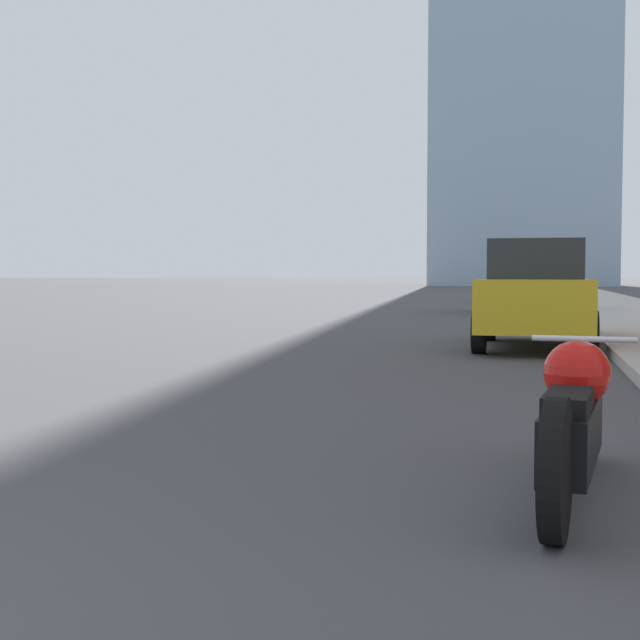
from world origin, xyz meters
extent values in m
cube|color=#B2ADA3|center=(6.36, 40.00, 0.07)|extent=(3.41, 240.00, 0.15)
cylinder|color=black|center=(3.85, 4.79, 0.33)|extent=(0.18, 0.67, 0.66)
cylinder|color=black|center=(3.64, 3.12, 0.33)|extent=(0.18, 0.67, 0.66)
cube|color=black|center=(3.75, 3.96, 0.34)|extent=(0.40, 1.30, 0.33)
sphere|color=red|center=(3.78, 4.21, 0.65)|extent=(0.37, 0.37, 0.37)
cube|color=black|center=(3.71, 3.69, 0.56)|extent=(0.29, 0.61, 0.10)
sphere|color=silver|center=(3.86, 4.82, 0.68)|extent=(0.16, 0.16, 0.16)
cylinder|color=silver|center=(3.84, 4.70, 0.81)|extent=(0.62, 0.12, 0.04)
cube|color=gold|center=(3.63, 13.85, 0.72)|extent=(1.78, 4.31, 0.78)
cube|color=#23282D|center=(3.63, 13.85, 1.42)|extent=(1.48, 2.08, 0.62)
cylinder|color=black|center=(2.85, 15.20, 0.33)|extent=(0.21, 0.66, 0.66)
cylinder|color=black|center=(4.46, 15.16, 0.33)|extent=(0.21, 0.66, 0.66)
cylinder|color=black|center=(2.80, 12.55, 0.33)|extent=(0.21, 0.66, 0.66)
cylinder|color=black|center=(4.41, 12.51, 0.33)|extent=(0.21, 0.66, 0.66)
cube|color=#1E6B33|center=(3.33, 26.86, 0.74)|extent=(1.97, 4.36, 0.77)
cube|color=#23282D|center=(3.33, 26.86, 1.47)|extent=(1.65, 2.10, 0.68)
cylinder|color=black|center=(2.40, 28.18, 0.36)|extent=(0.21, 0.72, 0.72)
cylinder|color=black|center=(4.20, 28.21, 0.36)|extent=(0.21, 0.72, 0.72)
cylinder|color=black|center=(2.45, 25.50, 0.36)|extent=(0.21, 0.72, 0.72)
cylinder|color=black|center=(4.25, 25.53, 0.36)|extent=(0.21, 0.72, 0.72)
cube|color=red|center=(3.44, 37.82, 0.65)|extent=(2.16, 4.61, 0.60)
cube|color=#23282D|center=(3.44, 37.82, 1.23)|extent=(1.69, 2.27, 0.56)
cylinder|color=black|center=(2.72, 39.28, 0.35)|extent=(0.26, 0.71, 0.69)
cylinder|color=black|center=(4.40, 39.13, 0.35)|extent=(0.26, 0.71, 0.69)
cylinder|color=black|center=(2.48, 36.51, 0.35)|extent=(0.26, 0.71, 0.69)
cylinder|color=black|center=(4.16, 36.37, 0.35)|extent=(0.26, 0.71, 0.69)
camera|label=1|loc=(3.50, -0.94, 1.21)|focal=50.00mm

